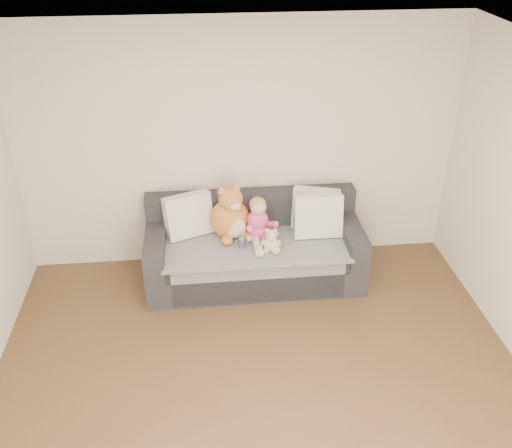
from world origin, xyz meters
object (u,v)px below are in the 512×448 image
Objects in this scene: sofa at (254,251)px; sippy_cup at (242,242)px; toddler at (259,224)px; plush_cat at (231,216)px; teddy_bear at (271,242)px.

sofa reaches higher than sippy_cup.
toddler reaches higher than sofa.
toddler is at bearing -46.45° from plush_cat.
sippy_cup is (-0.14, -0.16, 0.23)m from sofa.
plush_cat reaches higher than sippy_cup.
toddler is 0.31m from plush_cat.
teddy_bear is 0.30m from sippy_cup.
toddler is 0.25m from sippy_cup.
sofa is 4.52× the size of toddler.
toddler reaches higher than teddy_bear.
teddy_bear is (0.37, -0.34, -0.12)m from plush_cat.
sofa is 17.41× the size of sippy_cup.
teddy_bear is at bearing -18.11° from sippy_cup.
teddy_bear is 2.02× the size of sippy_cup.
toddler is 0.78× the size of plush_cat.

